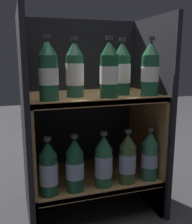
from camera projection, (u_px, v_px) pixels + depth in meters
name	position (u px, v px, depth m)	size (l,w,h in m)	color
fridge_back_wall	(82.00, 110.00, 1.30)	(0.58, 0.02, 0.86)	black
fridge_side_left	(25.00, 123.00, 1.05)	(0.02, 0.38, 0.86)	black
fridge_side_right	(150.00, 114.00, 1.22)	(0.02, 0.38, 0.86)	black
shelf_lower	(93.00, 181.00, 1.19)	(0.54, 0.34, 0.17)	#9E7547
shelf_upper	(93.00, 129.00, 1.14)	(0.54, 0.34, 0.54)	#9E7547
bottle_upper_front_0	(48.00, 72.00, 0.92)	(0.07, 0.07, 0.23)	#1E5638
bottle_upper_front_1	(109.00, 71.00, 0.99)	(0.07, 0.07, 0.23)	#194C2D
bottle_upper_front_2	(150.00, 70.00, 1.04)	(0.07, 0.07, 0.23)	#1E5638
bottle_upper_back_0	(75.00, 71.00, 1.03)	(0.07, 0.07, 0.23)	#285B42
bottle_upper_back_1	(122.00, 70.00, 1.09)	(0.07, 0.07, 0.23)	#1E5638
bottle_lower_front_0	(49.00, 170.00, 0.99)	(0.07, 0.07, 0.23)	#144228
bottle_lower_front_1	(75.00, 166.00, 1.02)	(0.07, 0.07, 0.23)	#144228
bottle_lower_front_2	(104.00, 163.00, 1.06)	(0.07, 0.07, 0.23)	#1E5638
bottle_lower_front_3	(127.00, 159.00, 1.09)	(0.07, 0.07, 0.23)	#384C28
bottle_lower_front_4	(150.00, 156.00, 1.12)	(0.07, 0.07, 0.23)	#285B42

